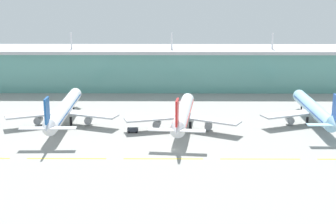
% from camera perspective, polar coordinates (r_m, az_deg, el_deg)
% --- Properties ---
extents(ground_plane, '(600.00, 600.00, 0.00)m').
position_cam_1_polar(ground_plane, '(186.48, 0.43, -4.30)').
color(ground_plane, gray).
extents(terminal_building, '(288.00, 34.00, 32.51)m').
position_cam_1_polar(terminal_building, '(290.43, 0.42, 5.02)').
color(terminal_building, '#5B9E93').
rests_on(terminal_building, ground).
extents(airliner_near, '(48.79, 70.96, 18.90)m').
position_cam_1_polar(airliner_near, '(222.03, -11.73, 0.23)').
color(airliner_near, white).
rests_on(airliner_near, ground).
extents(airliner_middle, '(48.53, 62.23, 18.90)m').
position_cam_1_polar(airliner_middle, '(210.43, 1.70, -0.26)').
color(airliner_middle, white).
rests_on(airliner_middle, ground).
extents(airliner_far, '(48.80, 62.64, 18.90)m').
position_cam_1_polar(airliner_far, '(226.75, 16.25, 0.25)').
color(airliner_far, '#9ED1EA').
rests_on(airliner_far, ground).
extents(taxiway_stripe_mid_west, '(28.00, 0.70, 0.04)m').
position_cam_1_polar(taxiway_stripe_mid_west, '(181.08, -11.40, -5.19)').
color(taxiway_stripe_mid_west, yellow).
rests_on(taxiway_stripe_mid_west, ground).
extents(taxiway_stripe_centre, '(28.00, 0.70, 0.04)m').
position_cam_1_polar(taxiway_stripe_centre, '(177.33, -0.54, -5.32)').
color(taxiway_stripe_centre, yellow).
rests_on(taxiway_stripe_centre, ground).
extents(taxiway_stripe_mid_east, '(28.00, 0.70, 0.04)m').
position_cam_1_polar(taxiway_stripe_mid_east, '(180.04, 10.39, -5.26)').
color(taxiway_stripe_mid_east, yellow).
rests_on(taxiway_stripe_mid_east, ground).
extents(pushback_tug, '(4.43, 2.56, 1.85)m').
position_cam_1_polar(pushback_tug, '(207.64, -4.01, -2.03)').
color(pushback_tug, '#333842').
rests_on(pushback_tug, ground).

